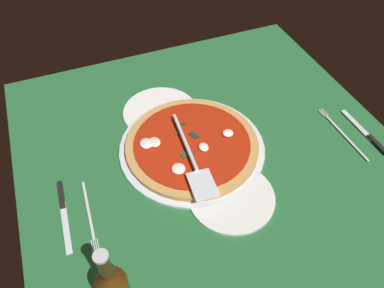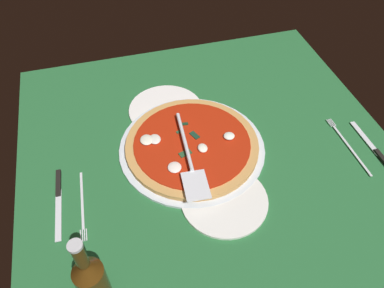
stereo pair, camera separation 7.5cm
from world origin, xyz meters
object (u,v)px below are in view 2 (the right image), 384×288
(dinner_plate_right, at_px, (166,110))
(pizza_server, at_px, (189,159))
(beer_bottle, at_px, (91,280))
(place_setting_far, at_px, (70,202))
(dinner_plate_left, at_px, (224,200))
(place_setting_near, at_px, (362,149))
(pizza, at_px, (192,145))

(dinner_plate_right, bearing_deg, pizza_server, -177.76)
(pizza_server, distance_m, beer_bottle, 0.38)
(dinner_plate_right, relative_size, place_setting_far, 0.99)
(dinner_plate_left, bearing_deg, beer_bottle, 115.01)
(dinner_plate_left, height_order, place_setting_far, place_setting_far)
(pizza_server, relative_size, beer_bottle, 1.36)
(place_setting_far, relative_size, beer_bottle, 1.03)
(pizza_server, bearing_deg, dinner_plate_left, 28.76)
(place_setting_near, bearing_deg, place_setting_far, 87.01)
(place_setting_near, xyz_separation_m, beer_bottle, (-0.21, 0.73, 0.08))
(dinner_plate_left, height_order, beer_bottle, beer_bottle)
(dinner_plate_left, height_order, dinner_plate_right, same)
(pizza_server, bearing_deg, beer_bottle, -40.19)
(dinner_plate_left, xyz_separation_m, beer_bottle, (-0.15, 0.32, 0.08))
(place_setting_far, bearing_deg, dinner_plate_right, 133.59)
(dinner_plate_right, distance_m, pizza_server, 0.24)
(place_setting_near, bearing_deg, pizza_server, 82.31)
(dinner_plate_right, bearing_deg, place_setting_near, -121.53)
(beer_bottle, bearing_deg, pizza, -40.73)
(pizza_server, relative_size, place_setting_near, 1.35)
(place_setting_far, height_order, beer_bottle, beer_bottle)
(dinner_plate_left, distance_m, beer_bottle, 0.36)
(pizza_server, bearing_deg, dinner_plate_right, -173.62)
(pizza_server, bearing_deg, place_setting_far, -81.25)
(dinner_plate_right, height_order, place_setting_near, place_setting_near)
(dinner_plate_right, height_order, pizza_server, pizza_server)
(place_setting_far, bearing_deg, beer_bottle, 12.38)
(dinner_plate_right, height_order, beer_bottle, beer_bottle)
(dinner_plate_right, bearing_deg, dinner_plate_left, -169.68)
(dinner_plate_left, distance_m, place_setting_near, 0.42)
(pizza, height_order, place_setting_near, pizza)
(dinner_plate_left, relative_size, beer_bottle, 0.98)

